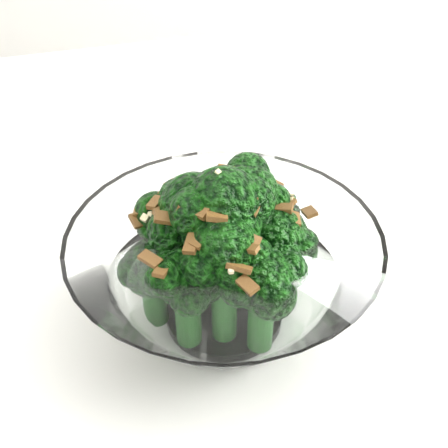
{
  "coord_description": "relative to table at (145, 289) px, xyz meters",
  "views": [
    {
      "loc": [
        -0.06,
        -0.51,
        1.08
      ],
      "look_at": [
        -0.06,
        -0.2,
        0.84
      ],
      "focal_mm": 50.0,
      "sensor_mm": 36.0,
      "label": 1
    }
  ],
  "objects": [
    {
      "name": "table",
      "position": [
        0.0,
        0.0,
        0.0
      ],
      "size": [
        1.37,
        1.1,
        0.75
      ],
      "color": "white",
      "rests_on": "ground"
    },
    {
      "name": "broccoli_dish",
      "position": [
        0.07,
        -0.1,
        0.12
      ],
      "size": [
        0.21,
        0.21,
        0.13
      ],
      "color": "white",
      "rests_on": "table"
    }
  ]
}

